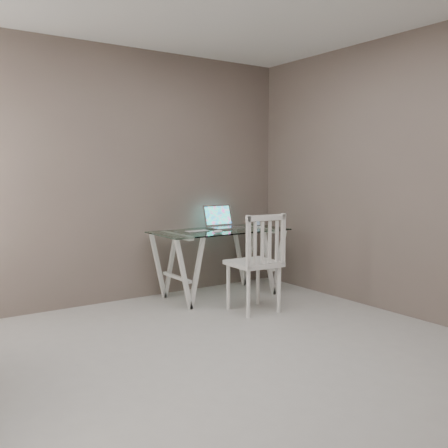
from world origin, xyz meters
name	(u,v)px	position (x,y,z in m)	size (l,w,h in m)	color
room	(243,124)	(-0.06, 0.02, 1.72)	(4.50, 4.52, 2.71)	#AAA7A3
desk	(220,262)	(0.94, 1.79, 0.38)	(1.50, 0.70, 0.75)	silver
chair	(258,258)	(0.88, 1.03, 0.54)	(0.48, 0.48, 0.99)	silver
laptop	(222,222)	(1.10, 1.98, 0.81)	(0.37, 0.34, 0.26)	#B4B4B8
keyboard	(197,231)	(0.66, 1.83, 0.75)	(0.27, 0.11, 0.01)	silver
mouse	(218,232)	(0.77, 1.57, 0.76)	(0.12, 0.07, 0.04)	silver
phone_dock	(258,224)	(1.47, 1.79, 0.78)	(0.07, 0.07, 0.14)	white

